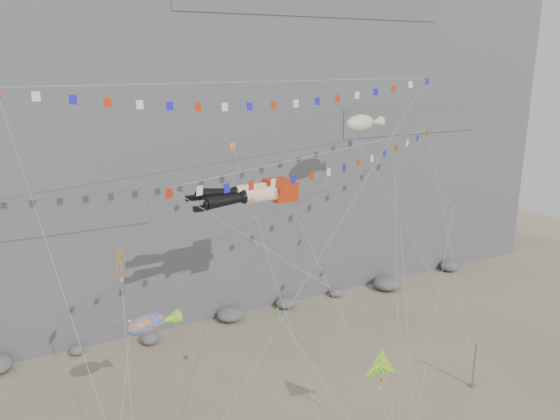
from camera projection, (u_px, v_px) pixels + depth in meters
name	position (u px, v px, depth m)	size (l,w,h in m)	color
ground	(323.00, 420.00, 37.83)	(120.00, 120.00, 0.00)	gray
cliff	(172.00, 52.00, 58.73)	(80.00, 28.00, 50.00)	slate
talus_boulders	(230.00, 314.00, 52.26)	(60.00, 3.00, 1.20)	slate
anchor_pole_right	(474.00, 366.00, 41.21)	(0.12, 0.12, 3.62)	slate
legs_kite	(254.00, 193.00, 38.36)	(9.11, 14.65, 20.20)	#B6290B
flag_banner_upper	(261.00, 82.00, 37.92)	(33.16, 14.14, 28.61)	#B6290B
flag_banner_lower	(337.00, 151.00, 39.99)	(29.03, 13.45, 21.00)	#B6290B
harlequin_kite	(120.00, 259.00, 30.45)	(2.01, 5.95, 14.49)	red
fish_windsock	(147.00, 324.00, 32.21)	(6.18, 7.33, 11.71)	#EB5F0C
delta_kite	(382.00, 367.00, 33.70)	(2.40, 4.90, 7.67)	yellow
blimp_windsock	(360.00, 123.00, 46.79)	(6.70, 13.82, 22.96)	beige
small_kite_a	(235.00, 154.00, 39.45)	(0.97, 15.60, 23.47)	orange
small_kite_b	(401.00, 224.00, 41.84)	(7.20, 11.16, 17.25)	purple
small_kite_c	(279.00, 315.00, 34.07)	(4.45, 8.09, 12.23)	green
small_kite_d	(395.00, 184.00, 43.88)	(9.60, 13.52, 21.49)	yellow
small_kite_e	(454.00, 205.00, 43.05)	(10.88, 8.87, 18.61)	#1C16C2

